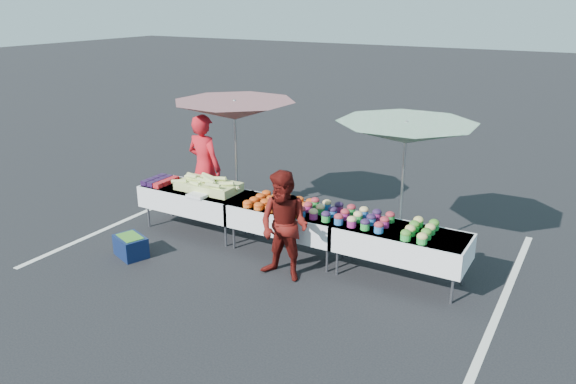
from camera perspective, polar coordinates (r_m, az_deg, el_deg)
The scene contains 17 objects.
ground at distance 8.84m, azimuth -0.00°, elevation -6.14°, with size 80.00×80.00×0.00m, color black.
stripe_left at distance 10.67m, azimuth -15.08°, elevation -2.27°, with size 0.10×5.00×0.00m, color silver.
stripe_right at distance 7.93m, azimuth 20.85°, elevation -10.64°, with size 0.10×5.00×0.00m, color silver.
table_left at distance 9.58m, azimuth -9.38°, elevation -0.60°, with size 1.86×0.81×0.75m.
table_center at distance 8.61m, azimuth -0.00°, elevation -2.62°, with size 1.86×0.81×0.75m.
table_right at distance 7.94m, azimuth 11.38°, elevation -4.96°, with size 1.86×0.81×0.75m.
berry_punnets at distance 9.92m, azimuth -12.85°, elevation 1.12°, with size 0.40×0.54×0.08m.
corn_pile at distance 9.38m, azimuth -8.08°, elevation 0.70°, with size 1.16×0.57×0.26m.
plastic_bags at distance 9.12m, azimuth -9.15°, elevation -0.34°, with size 0.30×0.25×0.05m, color white.
carrot_bowls at distance 8.60m, azimuth -0.90°, elevation -1.12°, with size 0.95×0.69×0.11m.
potato_cups at distance 8.12m, azimuth 5.83°, elevation -2.22°, with size 1.34×0.58×0.16m.
bean_baskets at distance 7.77m, azimuth 13.28°, elevation -3.73°, with size 0.36×0.68×0.15m.
vendor at distance 10.00m, azimuth -8.47°, elevation 2.49°, with size 0.69×0.45×1.90m, color red.
customer at distance 7.76m, azimuth -0.39°, elevation -3.51°, with size 0.76×0.60×1.57m, color #57100D.
umbrella_left at distance 9.66m, azimuth -5.43°, elevation 8.17°, with size 2.69×2.69×2.15m.
umbrella_right at distance 8.33m, azimuth 11.90°, elevation 5.80°, with size 2.72×2.72×2.11m.
storage_bin at distance 8.98m, azimuth -15.68°, elevation -5.28°, with size 0.60×0.52×0.33m.
Camera 1 is at (3.99, -6.94, 3.76)m, focal length 35.00 mm.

